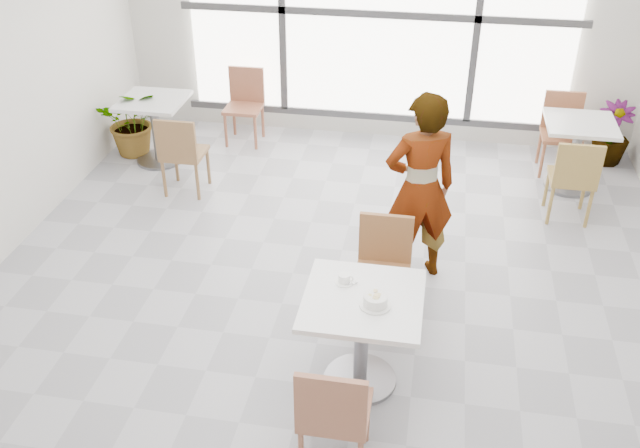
% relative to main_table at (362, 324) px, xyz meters
% --- Properties ---
extents(floor, '(7.00, 7.00, 0.00)m').
position_rel_main_table_xyz_m(floor, '(-0.38, 0.77, -0.52)').
color(floor, '#9E9EA5').
rests_on(floor, ground).
extents(wall_back, '(6.00, 0.00, 6.00)m').
position_rel_main_table_xyz_m(wall_back, '(-0.38, 4.27, 0.98)').
color(wall_back, silver).
rests_on(wall_back, ground).
extents(window, '(4.60, 0.07, 2.52)m').
position_rel_main_table_xyz_m(window, '(-0.38, 4.21, 0.98)').
color(window, white).
rests_on(window, ground).
extents(main_table, '(0.80, 0.80, 0.75)m').
position_rel_main_table_xyz_m(main_table, '(0.00, 0.00, 0.00)').
color(main_table, white).
rests_on(main_table, ground).
extents(chair_near, '(0.42, 0.42, 0.87)m').
position_rel_main_table_xyz_m(chair_near, '(-0.07, -0.80, -0.02)').
color(chair_near, '#A3654B').
rests_on(chair_near, ground).
extents(chair_far, '(0.42, 0.42, 0.87)m').
position_rel_main_table_xyz_m(chair_far, '(0.07, 0.79, -0.02)').
color(chair_far, '#915D35').
rests_on(chair_far, ground).
extents(oatmeal_bowl, '(0.21, 0.21, 0.09)m').
position_rel_main_table_xyz_m(oatmeal_bowl, '(0.09, -0.07, 0.27)').
color(oatmeal_bowl, white).
rests_on(oatmeal_bowl, main_table).
extents(coffee_cup, '(0.16, 0.13, 0.07)m').
position_rel_main_table_xyz_m(coffee_cup, '(-0.15, 0.15, 0.26)').
color(coffee_cup, white).
rests_on(coffee_cup, main_table).
extents(person, '(0.71, 0.59, 1.68)m').
position_rel_main_table_xyz_m(person, '(0.29, 1.42, 0.32)').
color(person, black).
rests_on(person, ground).
extents(bg_table_left, '(0.70, 0.70, 0.75)m').
position_rel_main_table_xyz_m(bg_table_left, '(-2.71, 3.11, -0.04)').
color(bg_table_left, silver).
rests_on(bg_table_left, ground).
extents(bg_table_right, '(0.70, 0.70, 0.75)m').
position_rel_main_table_xyz_m(bg_table_right, '(1.83, 3.29, -0.04)').
color(bg_table_right, silver).
rests_on(bg_table_right, ground).
extents(bg_chair_left_near, '(0.42, 0.42, 0.87)m').
position_rel_main_table_xyz_m(bg_chair_left_near, '(-2.17, 2.43, -0.02)').
color(bg_chair_left_near, olive).
rests_on(bg_chair_left_near, ground).
extents(bg_chair_left_far, '(0.42, 0.42, 0.87)m').
position_rel_main_table_xyz_m(bg_chair_left_far, '(-1.88, 3.87, -0.02)').
color(bg_chair_left_far, '#9B5A41').
rests_on(bg_chair_left_far, ground).
extents(bg_chair_right_near, '(0.42, 0.42, 0.87)m').
position_rel_main_table_xyz_m(bg_chair_right_near, '(1.71, 2.56, -0.02)').
color(bg_chair_right_near, '#A07F40').
rests_on(bg_chair_right_near, ground).
extents(bg_chair_right_far, '(0.42, 0.42, 0.87)m').
position_rel_main_table_xyz_m(bg_chair_right_far, '(1.72, 3.71, -0.02)').
color(bg_chair_right_far, '#9E5B3B').
rests_on(bg_chair_right_far, ground).
extents(plant_left, '(0.88, 0.81, 0.82)m').
position_rel_main_table_xyz_m(plant_left, '(-3.05, 3.27, -0.11)').
color(plant_left, '#668D49').
rests_on(plant_left, ground).
extents(plant_right, '(0.46, 0.46, 0.72)m').
position_rel_main_table_xyz_m(plant_right, '(2.32, 3.97, -0.16)').
color(plant_right, '#468640').
rests_on(plant_right, ground).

